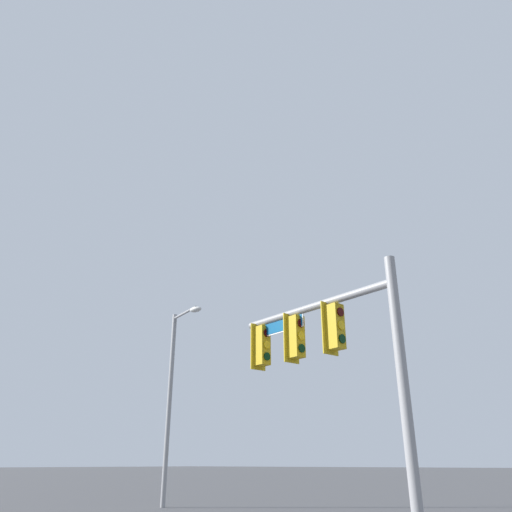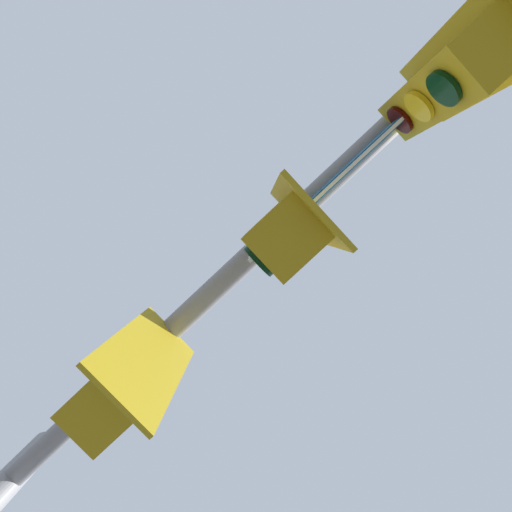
# 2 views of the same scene
# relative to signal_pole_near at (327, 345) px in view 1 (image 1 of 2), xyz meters

# --- Properties ---
(signal_pole_near) EXTENTS (5.02, 1.27, 5.80)m
(signal_pole_near) POSITION_rel_signal_pole_near_xyz_m (0.00, 0.00, 0.00)
(signal_pole_near) COLOR gray
(signal_pole_near) RESTS_ON ground_plane
(street_lamp) EXTENTS (2.20, 0.81, 7.14)m
(street_lamp) POSITION_rel_signal_pole_near_xyz_m (8.66, -2.79, 0.03)
(street_lamp) COLOR gray
(street_lamp) RESTS_ON ground_plane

